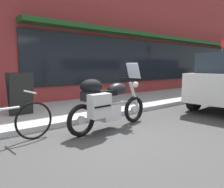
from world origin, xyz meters
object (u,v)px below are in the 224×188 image
touring_motorcycle (107,102)px  parking_sign_pole (222,61)px  parked_bicycle (1,125)px  sandwich_board_sign (20,94)px

touring_motorcycle → parking_sign_pole: size_ratio=0.88×
touring_motorcycle → parked_bicycle: (-1.91, 0.33, -0.22)m
touring_motorcycle → parking_sign_pole: bearing=8.7°
sandwich_board_sign → parking_sign_pole: (8.59, -0.88, 0.90)m
parked_bicycle → touring_motorcycle: bearing=-9.7°
sandwich_board_sign → parking_sign_pole: size_ratio=0.43×
parking_sign_pole → parked_bicycle: bearing=-175.0°
sandwich_board_sign → parking_sign_pole: parking_sign_pole is taller
parking_sign_pole → touring_motorcycle: bearing=-171.3°
parking_sign_pole → sandwich_board_sign: bearing=174.2°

